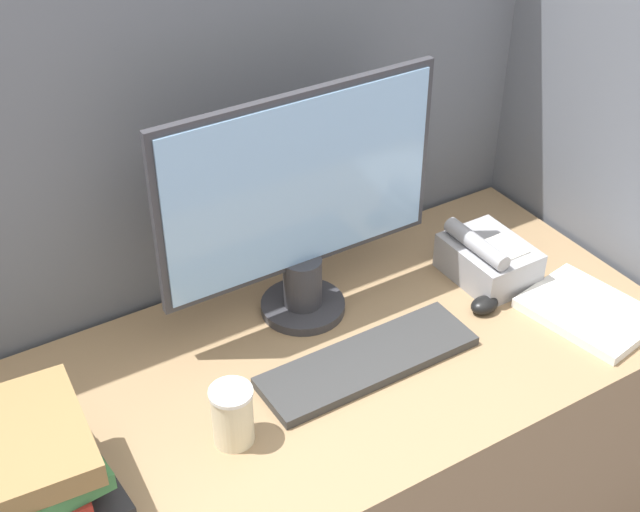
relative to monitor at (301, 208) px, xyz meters
name	(u,v)px	position (x,y,z in m)	size (l,w,h in m)	color
cubicle_panel_rear	(224,246)	(-0.07, 0.21, -0.19)	(1.90, 0.04, 1.62)	slate
cubicle_panel_right	(595,218)	(0.71, -0.14, -0.19)	(0.04, 0.75, 1.62)	slate
desk	(314,492)	(-0.07, -0.17, -0.63)	(1.50, 0.69, 0.75)	#937551
monitor	(301,208)	(0.00, 0.00, 0.00)	(0.61, 0.18, 0.50)	#333338
keyboard	(368,361)	(0.02, -0.22, -0.25)	(0.45, 0.14, 0.02)	#333333
mouse	(485,305)	(0.32, -0.21, -0.24)	(0.07, 0.05, 0.03)	black
coffee_cup	(232,415)	(-0.29, -0.26, -0.20)	(0.08, 0.08, 0.12)	beige
book_stack	(21,475)	(-0.65, -0.22, -0.17)	(0.28, 0.28, 0.18)	slate
desk_telephone	(488,259)	(0.41, -0.12, -0.21)	(0.15, 0.20, 0.12)	#99999E
paper_pile	(588,312)	(0.50, -0.34, -0.24)	(0.24, 0.28, 0.02)	white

